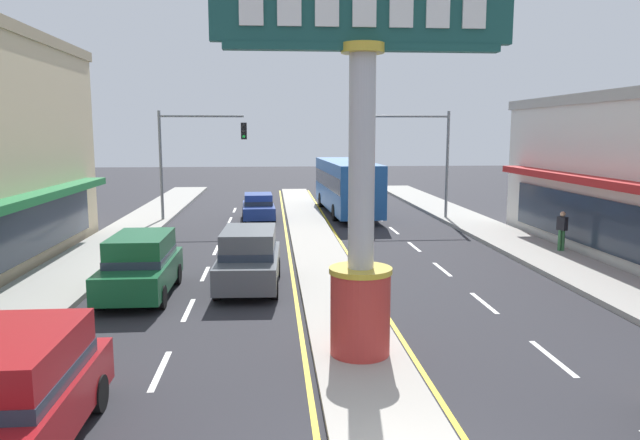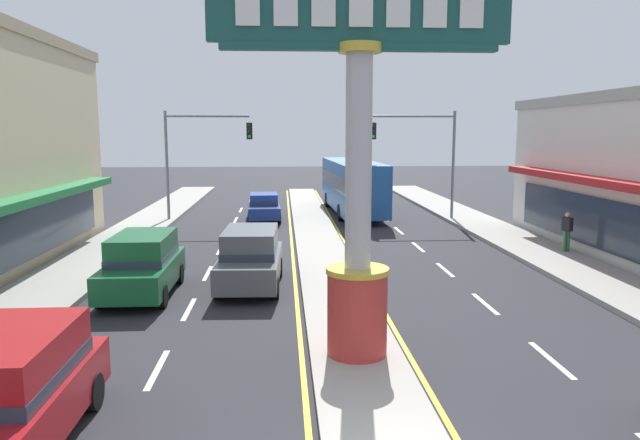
{
  "view_description": "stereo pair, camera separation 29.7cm",
  "coord_description": "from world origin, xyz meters",
  "px_view_note": "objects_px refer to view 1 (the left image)",
  "views": [
    {
      "loc": [
        -1.93,
        -7.58,
        5.06
      ],
      "look_at": [
        -0.58,
        8.93,
        2.6
      ],
      "focal_mm": 33.53,
      "sensor_mm": 36.0,
      "label": 1
    },
    {
      "loc": [
        -1.63,
        -7.61,
        5.06
      ],
      "look_at": [
        -0.58,
        8.93,
        2.6
      ],
      "focal_mm": 33.53,
      "sensor_mm": 36.0,
      "label": 2
    }
  ],
  "objects_px": {
    "sedan_near_left_lane": "(258,207)",
    "pedestrian_near_kerb": "(562,229)",
    "traffic_light_right_side": "(417,146)",
    "suv_mid_left_lane": "(14,394)",
    "suv_far_left_oncoming": "(249,257)",
    "bus_near_right_lane": "(346,184)",
    "suv_kerb_right": "(141,264)",
    "traffic_light_left_side": "(192,146)",
    "district_sign": "(362,178)"
  },
  "relations": [
    {
      "from": "sedan_near_left_lane",
      "to": "pedestrian_near_kerb",
      "type": "height_order",
      "value": "pedestrian_near_kerb"
    },
    {
      "from": "sedan_near_left_lane",
      "to": "traffic_light_right_side",
      "type": "bearing_deg",
      "value": -5.78
    },
    {
      "from": "pedestrian_near_kerb",
      "to": "suv_mid_left_lane",
      "type": "bearing_deg",
      "value": -138.44
    },
    {
      "from": "suv_far_left_oncoming",
      "to": "sedan_near_left_lane",
      "type": "bearing_deg",
      "value": 90.02
    },
    {
      "from": "suv_mid_left_lane",
      "to": "bus_near_right_lane",
      "type": "bearing_deg",
      "value": 72.4
    },
    {
      "from": "suv_mid_left_lane",
      "to": "suv_kerb_right",
      "type": "height_order",
      "value": "same"
    },
    {
      "from": "bus_near_right_lane",
      "to": "suv_kerb_right",
      "type": "distance_m",
      "value": 20.13
    },
    {
      "from": "suv_mid_left_lane",
      "to": "suv_kerb_right",
      "type": "distance_m",
      "value": 9.27
    },
    {
      "from": "traffic_light_left_side",
      "to": "traffic_light_right_side",
      "type": "bearing_deg",
      "value": -2.25
    },
    {
      "from": "traffic_light_right_side",
      "to": "suv_kerb_right",
      "type": "distance_m",
      "value": 19.5
    },
    {
      "from": "sedan_near_left_lane",
      "to": "suv_kerb_right",
      "type": "height_order",
      "value": "suv_kerb_right"
    },
    {
      "from": "traffic_light_left_side",
      "to": "bus_near_right_lane",
      "type": "height_order",
      "value": "traffic_light_left_side"
    },
    {
      "from": "bus_near_right_lane",
      "to": "suv_kerb_right",
      "type": "xyz_separation_m",
      "value": [
        -8.69,
        -18.14,
        -0.88
      ]
    },
    {
      "from": "bus_near_right_lane",
      "to": "pedestrian_near_kerb",
      "type": "bearing_deg",
      "value": -61.18
    },
    {
      "from": "bus_near_right_lane",
      "to": "pedestrian_near_kerb",
      "type": "xyz_separation_m",
      "value": [
        7.29,
        -13.24,
        -0.76
      ]
    },
    {
      "from": "district_sign",
      "to": "traffic_light_left_side",
      "type": "distance_m",
      "value": 22.0
    },
    {
      "from": "sedan_near_left_lane",
      "to": "bus_near_right_lane",
      "type": "bearing_deg",
      "value": 24.3
    },
    {
      "from": "bus_near_right_lane",
      "to": "suv_kerb_right",
      "type": "bearing_deg",
      "value": -115.6
    },
    {
      "from": "traffic_light_left_side",
      "to": "sedan_near_left_lane",
      "type": "xyz_separation_m",
      "value": [
        3.58,
        0.41,
        -3.46
      ]
    },
    {
      "from": "suv_far_left_oncoming",
      "to": "suv_kerb_right",
      "type": "height_order",
      "value": "same"
    },
    {
      "from": "pedestrian_near_kerb",
      "to": "traffic_light_right_side",
      "type": "bearing_deg",
      "value": 110.5
    },
    {
      "from": "traffic_light_left_side",
      "to": "suv_far_left_oncoming",
      "type": "xyz_separation_m",
      "value": [
        3.59,
        -14.52,
        -3.26
      ]
    },
    {
      "from": "suv_kerb_right",
      "to": "sedan_near_left_lane",
      "type": "bearing_deg",
      "value": 78.14
    },
    {
      "from": "pedestrian_near_kerb",
      "to": "suv_far_left_oncoming",
      "type": "bearing_deg",
      "value": -161.94
    },
    {
      "from": "bus_near_right_lane",
      "to": "traffic_light_right_side",
      "type": "bearing_deg",
      "value": -43.0
    },
    {
      "from": "sedan_near_left_lane",
      "to": "traffic_light_left_side",
      "type": "bearing_deg",
      "value": -173.39
    },
    {
      "from": "suv_kerb_right",
      "to": "pedestrian_near_kerb",
      "type": "xyz_separation_m",
      "value": [
        15.98,
        4.9,
        0.12
      ]
    },
    {
      "from": "suv_mid_left_lane",
      "to": "suv_kerb_right",
      "type": "xyz_separation_m",
      "value": [
        0.0,
        9.27,
        0.0
      ]
    },
    {
      "from": "traffic_light_right_side",
      "to": "suv_far_left_oncoming",
      "type": "height_order",
      "value": "traffic_light_right_side"
    },
    {
      "from": "bus_near_right_lane",
      "to": "suv_far_left_oncoming",
      "type": "bearing_deg",
      "value": -107.23
    },
    {
      "from": "district_sign",
      "to": "bus_near_right_lane",
      "type": "height_order",
      "value": "district_sign"
    },
    {
      "from": "suv_kerb_right",
      "to": "pedestrian_near_kerb",
      "type": "distance_m",
      "value": 16.71
    },
    {
      "from": "district_sign",
      "to": "traffic_light_right_side",
      "type": "bearing_deg",
      "value": 73.03
    },
    {
      "from": "sedan_near_left_lane",
      "to": "suv_mid_left_lane",
      "type": "relative_size",
      "value": 0.95
    },
    {
      "from": "bus_near_right_lane",
      "to": "sedan_near_left_lane",
      "type": "bearing_deg",
      "value": -155.7
    },
    {
      "from": "traffic_light_left_side",
      "to": "sedan_near_left_lane",
      "type": "relative_size",
      "value": 1.42
    },
    {
      "from": "district_sign",
      "to": "suv_kerb_right",
      "type": "distance_m",
      "value": 8.89
    },
    {
      "from": "suv_mid_left_lane",
      "to": "pedestrian_near_kerb",
      "type": "relative_size",
      "value": 2.82
    },
    {
      "from": "suv_mid_left_lane",
      "to": "suv_kerb_right",
      "type": "relative_size",
      "value": 1.0
    },
    {
      "from": "district_sign",
      "to": "suv_mid_left_lane",
      "type": "distance_m",
      "value": 7.59
    },
    {
      "from": "traffic_light_left_side",
      "to": "bus_near_right_lane",
      "type": "relative_size",
      "value": 0.55
    },
    {
      "from": "district_sign",
      "to": "pedestrian_near_kerb",
      "type": "distance_m",
      "value": 14.93
    },
    {
      "from": "bus_near_right_lane",
      "to": "suv_mid_left_lane",
      "type": "height_order",
      "value": "bus_near_right_lane"
    },
    {
      "from": "traffic_light_right_side",
      "to": "sedan_near_left_lane",
      "type": "relative_size",
      "value": 1.42
    },
    {
      "from": "district_sign",
      "to": "pedestrian_near_kerb",
      "type": "bearing_deg",
      "value": 46.96
    },
    {
      "from": "traffic_light_left_side",
      "to": "bus_near_right_lane",
      "type": "distance_m",
      "value": 9.71
    },
    {
      "from": "traffic_light_left_side",
      "to": "traffic_light_right_side",
      "type": "xyz_separation_m",
      "value": [
        12.56,
        -0.49,
        0.0
      ]
    },
    {
      "from": "suv_mid_left_lane",
      "to": "traffic_light_left_side",
      "type": "bearing_deg",
      "value": 90.67
    },
    {
      "from": "district_sign",
      "to": "suv_kerb_right",
      "type": "xyz_separation_m",
      "value": [
        -6.0,
        5.79,
        -3.1
      ]
    },
    {
      "from": "traffic_light_right_side",
      "to": "suv_mid_left_lane",
      "type": "distance_m",
      "value": 27.21
    }
  ]
}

